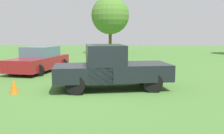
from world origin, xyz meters
name	(u,v)px	position (x,y,z in m)	size (l,w,h in m)	color
ground_plane	(91,93)	(0.00, 0.00, 0.00)	(80.00, 80.00, 0.00)	#477533
pickup_truck	(109,67)	(0.62, 0.72, 0.92)	(4.90, 2.93, 1.79)	black
sedan_near	(39,60)	(-4.03, 5.18, 0.68)	(2.61, 4.90, 1.47)	black
tree_back_right	(110,15)	(-1.21, 18.72, 4.21)	(4.13, 4.13, 6.29)	brown
traffic_cone	(14,86)	(-2.84, -0.41, 0.28)	(0.32, 0.32, 0.55)	orange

